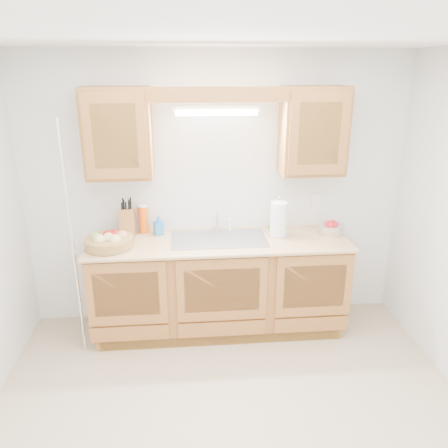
{
  "coord_description": "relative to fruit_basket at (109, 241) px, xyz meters",
  "views": [
    {
      "loc": [
        -0.28,
        -2.4,
        2.32
      ],
      "look_at": [
        0.01,
        0.85,
        1.17
      ],
      "focal_mm": 35.0,
      "sensor_mm": 36.0,
      "label": 1
    }
  ],
  "objects": [
    {
      "name": "room",
      "position": [
        0.94,
        -1.11,
        0.29
      ],
      "size": [
        3.52,
        3.5,
        2.5
      ],
      "color": "tan",
      "rests_on": "ground"
    },
    {
      "name": "base_cabinets",
      "position": [
        0.94,
        0.09,
        -0.52
      ],
      "size": [
        2.2,
        0.6,
        0.86
      ],
      "primitive_type": "cube",
      "color": "#A46530",
      "rests_on": "ground"
    },
    {
      "name": "countertop",
      "position": [
        0.94,
        0.08,
        -0.08
      ],
      "size": [
        2.3,
        0.63,
        0.04
      ],
      "primitive_type": "cube",
      "color": "tan",
      "rests_on": "base_cabinets"
    },
    {
      "name": "upper_cabinet_left",
      "position": [
        0.11,
        0.23,
        0.87
      ],
      "size": [
        0.55,
        0.33,
        0.75
      ],
      "primitive_type": "cube",
      "color": "#A46530",
      "rests_on": "room"
    },
    {
      "name": "upper_cabinet_right",
      "position": [
        1.77,
        0.23,
        0.87
      ],
      "size": [
        0.55,
        0.33,
        0.75
      ],
      "primitive_type": "cube",
      "color": "#A46530",
      "rests_on": "room"
    },
    {
      "name": "valance",
      "position": [
        0.94,
        0.08,
        1.18
      ],
      "size": [
        2.2,
        0.05,
        0.12
      ],
      "primitive_type": "cube",
      "color": "#A46530",
      "rests_on": "room"
    },
    {
      "name": "fluorescent_fixture",
      "position": [
        0.94,
        0.31,
        1.04
      ],
      "size": [
        0.76,
        0.08,
        0.08
      ],
      "color": "white",
      "rests_on": "room"
    },
    {
      "name": "sink",
      "position": [
        0.94,
        0.1,
        -0.13
      ],
      "size": [
        0.84,
        0.46,
        0.36
      ],
      "color": "#9E9EA3",
      "rests_on": "countertop"
    },
    {
      "name": "wire_shelf_pole",
      "position": [
        -0.26,
        -0.17,
        0.04
      ],
      "size": [
        0.03,
        0.03,
        2.0
      ],
      "primitive_type": "cylinder",
      "color": "silver",
      "rests_on": "ground"
    },
    {
      "name": "outlet_plate",
      "position": [
        1.89,
        0.38,
        0.19
      ],
      "size": [
        0.08,
        0.01,
        0.12
      ],
      "primitive_type": "cube",
      "color": "white",
      "rests_on": "room"
    },
    {
      "name": "fruit_basket",
      "position": [
        0.0,
        0.0,
        0.0
      ],
      "size": [
        0.48,
        0.48,
        0.13
      ],
      "rotation": [
        0.0,
        0.0,
        -0.18
      ],
      "color": "#9E7740",
      "rests_on": "countertop"
    },
    {
      "name": "knife_block",
      "position": [
        0.13,
        0.24,
        0.07
      ],
      "size": [
        0.13,
        0.21,
        0.36
      ],
      "rotation": [
        0.0,
        0.0,
        -0.0
      ],
      "color": "#A46530",
      "rests_on": "countertop"
    },
    {
      "name": "orange_canister",
      "position": [
        0.27,
        0.33,
        0.08
      ],
      "size": [
        0.11,
        0.11,
        0.26
      ],
      "rotation": [
        0.0,
        0.0,
        0.36
      ],
      "color": "#EE570D",
      "rests_on": "countertop"
    },
    {
      "name": "soap_bottle",
      "position": [
        0.4,
        0.27,
        0.03
      ],
      "size": [
        0.1,
        0.1,
        0.18
      ],
      "primitive_type": "imported",
      "rotation": [
        0.0,
        0.0,
        0.35
      ],
      "color": "#2575BB",
      "rests_on": "countertop"
    },
    {
      "name": "sponge",
      "position": [
        1.48,
        0.33,
        -0.05
      ],
      "size": [
        0.11,
        0.08,
        0.02
      ],
      "rotation": [
        0.0,
        0.0,
        0.18
      ],
      "color": "#CC333F",
      "rests_on": "countertop"
    },
    {
      "name": "paper_towel",
      "position": [
        1.48,
        0.13,
        0.1
      ],
      "size": [
        0.18,
        0.18,
        0.37
      ],
      "rotation": [
        0.0,
        0.0,
        0.16
      ],
      "color": "silver",
      "rests_on": "countertop"
    },
    {
      "name": "apple_bowl",
      "position": [
        1.97,
        0.15,
        -0.0
      ],
      "size": [
        0.26,
        0.26,
        0.12
      ],
      "rotation": [
        0.0,
        0.0,
        -0.06
      ],
      "color": "silver",
      "rests_on": "countertop"
    }
  ]
}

